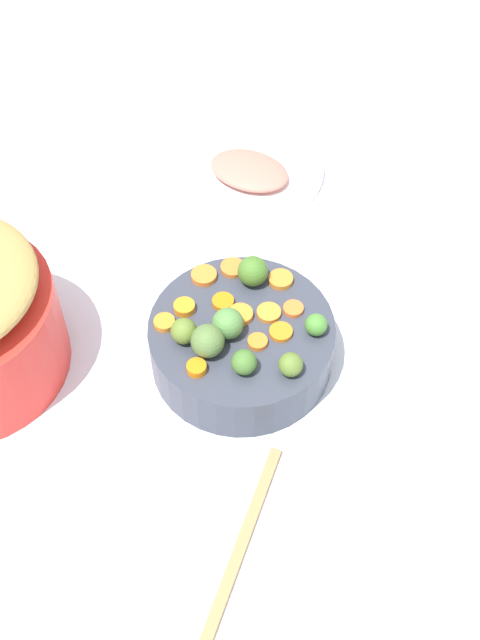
% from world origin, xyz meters
% --- Properties ---
extents(tabletop, '(2.40, 2.40, 0.02)m').
position_xyz_m(tabletop, '(0.00, 0.00, 0.01)').
color(tabletop, silver).
rests_on(tabletop, ground).
extents(serving_bowl_carrots, '(0.24, 0.24, 0.07)m').
position_xyz_m(serving_bowl_carrots, '(0.02, 0.00, 0.06)').
color(serving_bowl_carrots, '#373B48').
rests_on(serving_bowl_carrots, tabletop).
extents(carrot_slice_0, '(0.04, 0.04, 0.01)m').
position_xyz_m(carrot_slice_0, '(0.06, 0.09, 0.10)').
color(carrot_slice_0, orange).
rests_on(carrot_slice_0, serving_bowl_carrots).
extents(carrot_slice_1, '(0.03, 0.03, 0.01)m').
position_xyz_m(carrot_slice_1, '(0.02, -0.03, 0.10)').
color(carrot_slice_1, orange).
rests_on(carrot_slice_1, serving_bowl_carrots).
extents(carrot_slice_2, '(0.03, 0.03, 0.01)m').
position_xyz_m(carrot_slice_2, '(0.02, 0.05, 0.10)').
color(carrot_slice_2, orange).
rests_on(carrot_slice_2, serving_bowl_carrots).
extents(carrot_slice_3, '(0.05, 0.05, 0.01)m').
position_xyz_m(carrot_slice_3, '(0.10, 0.04, 0.10)').
color(carrot_slice_3, orange).
rests_on(carrot_slice_3, serving_bowl_carrots).
extents(carrot_slice_4, '(0.04, 0.04, 0.01)m').
position_xyz_m(carrot_slice_4, '(0.02, 0.10, 0.10)').
color(carrot_slice_4, orange).
rests_on(carrot_slice_4, serving_bowl_carrots).
extents(carrot_slice_5, '(0.03, 0.03, 0.01)m').
position_xyz_m(carrot_slice_5, '(0.09, -0.01, 0.10)').
color(carrot_slice_5, orange).
rests_on(carrot_slice_5, serving_bowl_carrots).
extents(carrot_slice_6, '(0.03, 0.03, 0.01)m').
position_xyz_m(carrot_slice_6, '(0.06, -0.03, 0.10)').
color(carrot_slice_6, orange).
rests_on(carrot_slice_6, serving_bowl_carrots).
extents(carrot_slice_7, '(0.04, 0.04, 0.01)m').
position_xyz_m(carrot_slice_7, '(-0.06, 0.05, 0.10)').
color(carrot_slice_7, orange).
rests_on(carrot_slice_7, serving_bowl_carrots).
extents(carrot_slice_8, '(0.04, 0.04, 0.01)m').
position_xyz_m(carrot_slice_8, '(0.03, 0.02, 0.10)').
color(carrot_slice_8, orange).
rests_on(carrot_slice_8, serving_bowl_carrots).
extents(carrot_slice_9, '(0.04, 0.04, 0.01)m').
position_xyz_m(carrot_slice_9, '(-0.03, 0.06, 0.10)').
color(carrot_slice_9, orange).
rests_on(carrot_slice_9, serving_bowl_carrots).
extents(carrot_slice_10, '(0.03, 0.03, 0.01)m').
position_xyz_m(carrot_slice_10, '(-0.06, -0.03, 0.10)').
color(carrot_slice_10, orange).
rests_on(carrot_slice_10, serving_bowl_carrots).
extents(carrot_slice_11, '(0.04, 0.04, 0.01)m').
position_xyz_m(carrot_slice_11, '(0.06, -0.00, 0.10)').
color(carrot_slice_11, orange).
rests_on(carrot_slice_11, serving_bowl_carrots).
extents(brussels_sprout_0, '(0.04, 0.04, 0.04)m').
position_xyz_m(brussels_sprout_0, '(0.07, 0.06, 0.11)').
color(brussels_sprout_0, '#427127').
rests_on(brussels_sprout_0, serving_bowl_carrots).
extents(brussels_sprout_1, '(0.04, 0.04, 0.04)m').
position_xyz_m(brussels_sprout_1, '(0.00, -0.00, 0.11)').
color(brussels_sprout_1, '#4F813F').
rests_on(brussels_sprout_1, serving_bowl_carrots).
extents(brussels_sprout_2, '(0.03, 0.03, 0.03)m').
position_xyz_m(brussels_sprout_2, '(0.10, -0.05, 0.11)').
color(brussels_sprout_2, '#468331').
rests_on(brussels_sprout_2, serving_bowl_carrots).
extents(brussels_sprout_3, '(0.03, 0.03, 0.03)m').
position_xyz_m(brussels_sprout_3, '(0.04, -0.09, 0.11)').
color(brussels_sprout_3, '#56722B').
rests_on(brussels_sprout_3, serving_bowl_carrots).
extents(brussels_sprout_4, '(0.03, 0.03, 0.03)m').
position_xyz_m(brussels_sprout_4, '(-0.05, 0.02, 0.11)').
color(brussels_sprout_4, '#5A742B').
rests_on(brussels_sprout_4, serving_bowl_carrots).
extents(brussels_sprout_5, '(0.04, 0.04, 0.04)m').
position_xyz_m(brussels_sprout_5, '(-0.04, -0.01, 0.11)').
color(brussels_sprout_5, '#507037').
rests_on(brussels_sprout_5, serving_bowl_carrots).
extents(brussels_sprout_6, '(0.03, 0.03, 0.03)m').
position_xyz_m(brussels_sprout_6, '(-0.01, -0.06, 0.11)').
color(brussels_sprout_6, '#426E2C').
rests_on(brussels_sprout_6, serving_bowl_carrots).
extents(wooden_spoon, '(0.28, 0.24, 0.01)m').
position_xyz_m(wooden_spoon, '(-0.19, -0.29, 0.03)').
color(wooden_spoon, '#A87E4E').
rests_on(wooden_spoon, tabletop).
extents(ham_plate, '(0.24, 0.24, 0.01)m').
position_xyz_m(ham_plate, '(0.22, 0.32, 0.03)').
color(ham_plate, white).
rests_on(ham_plate, tabletop).
extents(ham_slice_main, '(0.15, 0.16, 0.02)m').
position_xyz_m(ham_slice_main, '(0.21, 0.30, 0.04)').
color(ham_slice_main, '#D07462').
rests_on(ham_slice_main, ham_plate).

